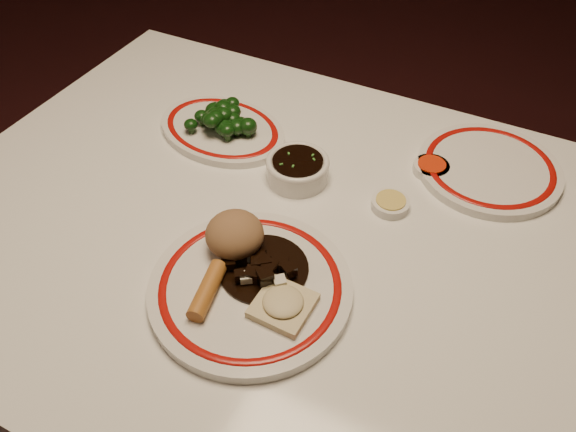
{
  "coord_description": "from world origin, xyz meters",
  "views": [
    {
      "loc": [
        0.3,
        -0.56,
        1.41
      ],
      "look_at": [
        0.02,
        -0.02,
        0.8
      ],
      "focal_mm": 35.0,
      "sensor_mm": 36.0,
      "label": 1
    }
  ],
  "objects_px": {
    "main_plate": "(251,288)",
    "fried_wonton": "(283,304)",
    "spring_roll": "(207,290)",
    "broccoli_pile": "(224,118)",
    "soy_bowl": "(298,170)",
    "broccoli_plate": "(222,129)",
    "rice_mound": "(235,234)",
    "stirfry_heap": "(262,266)",
    "dining_table": "(281,262)"
  },
  "relations": [
    {
      "from": "broccoli_pile",
      "to": "soy_bowl",
      "type": "height_order",
      "value": "broccoli_pile"
    },
    {
      "from": "dining_table",
      "to": "soy_bowl",
      "type": "xyz_separation_m",
      "value": [
        -0.03,
        0.12,
        0.11
      ]
    },
    {
      "from": "dining_table",
      "to": "broccoli_pile",
      "type": "xyz_separation_m",
      "value": [
        -0.21,
        0.17,
        0.13
      ]
    },
    {
      "from": "rice_mound",
      "to": "fried_wonton",
      "type": "height_order",
      "value": "rice_mound"
    },
    {
      "from": "rice_mound",
      "to": "spring_roll",
      "type": "bearing_deg",
      "value": -83.73
    },
    {
      "from": "dining_table",
      "to": "main_plate",
      "type": "distance_m",
      "value": 0.17
    },
    {
      "from": "spring_roll",
      "to": "broccoli_plate",
      "type": "distance_m",
      "value": 0.4
    },
    {
      "from": "main_plate",
      "to": "fried_wonton",
      "type": "bearing_deg",
      "value": -13.87
    },
    {
      "from": "soy_bowl",
      "to": "spring_roll",
      "type": "bearing_deg",
      "value": -88.7
    },
    {
      "from": "main_plate",
      "to": "broccoli_plate",
      "type": "bearing_deg",
      "value": 127.64
    },
    {
      "from": "fried_wonton",
      "to": "stirfry_heap",
      "type": "relative_size",
      "value": 0.59
    },
    {
      "from": "dining_table",
      "to": "rice_mound",
      "type": "distance_m",
      "value": 0.17
    },
    {
      "from": "broccoli_plate",
      "to": "broccoli_pile",
      "type": "distance_m",
      "value": 0.03
    },
    {
      "from": "main_plate",
      "to": "soy_bowl",
      "type": "xyz_separation_m",
      "value": [
        -0.05,
        0.26,
        0.01
      ]
    },
    {
      "from": "broccoli_plate",
      "to": "spring_roll",
      "type": "bearing_deg",
      "value": -61.07
    },
    {
      "from": "spring_roll",
      "to": "broccoli_plate",
      "type": "bearing_deg",
      "value": 107.54
    },
    {
      "from": "broccoli_pile",
      "to": "soy_bowl",
      "type": "relative_size",
      "value": 1.21
    },
    {
      "from": "broccoli_plate",
      "to": "dining_table",
      "type": "bearing_deg",
      "value": -38.26
    },
    {
      "from": "dining_table",
      "to": "stirfry_heap",
      "type": "xyz_separation_m",
      "value": [
        0.02,
        -0.11,
        0.12
      ]
    },
    {
      "from": "rice_mound",
      "to": "broccoli_plate",
      "type": "height_order",
      "value": "rice_mound"
    },
    {
      "from": "main_plate",
      "to": "broccoli_plate",
      "type": "relative_size",
      "value": 1.3
    },
    {
      "from": "fried_wonton",
      "to": "broccoli_pile",
      "type": "height_order",
      "value": "broccoli_pile"
    },
    {
      "from": "main_plate",
      "to": "spring_roll",
      "type": "relative_size",
      "value": 3.94
    },
    {
      "from": "main_plate",
      "to": "fried_wonton",
      "type": "distance_m",
      "value": 0.07
    },
    {
      "from": "fried_wonton",
      "to": "stirfry_heap",
      "type": "height_order",
      "value": "stirfry_heap"
    },
    {
      "from": "dining_table",
      "to": "broccoli_pile",
      "type": "relative_size",
      "value": 9.17
    },
    {
      "from": "main_plate",
      "to": "broccoli_pile",
      "type": "relative_size",
      "value": 2.83
    },
    {
      "from": "rice_mound",
      "to": "soy_bowl",
      "type": "bearing_deg",
      "value": 89.01
    },
    {
      "from": "broccoli_plate",
      "to": "broccoli_pile",
      "type": "xyz_separation_m",
      "value": [
        0.01,
        -0.0,
        0.03
      ]
    },
    {
      "from": "stirfry_heap",
      "to": "broccoli_pile",
      "type": "distance_m",
      "value": 0.36
    },
    {
      "from": "spring_roll",
      "to": "dining_table",
      "type": "bearing_deg",
      "value": 72.11
    },
    {
      "from": "broccoli_plate",
      "to": "soy_bowl",
      "type": "height_order",
      "value": "soy_bowl"
    },
    {
      "from": "main_plate",
      "to": "spring_roll",
      "type": "distance_m",
      "value": 0.07
    },
    {
      "from": "spring_roll",
      "to": "broccoli_pile",
      "type": "distance_m",
      "value": 0.4
    },
    {
      "from": "broccoli_pile",
      "to": "spring_roll",
      "type": "bearing_deg",
      "value": -62.05
    },
    {
      "from": "dining_table",
      "to": "broccoli_plate",
      "type": "xyz_separation_m",
      "value": [
        -0.22,
        0.17,
        0.1
      ]
    },
    {
      "from": "dining_table",
      "to": "rice_mound",
      "type": "height_order",
      "value": "rice_mound"
    },
    {
      "from": "fried_wonton",
      "to": "broccoli_plate",
      "type": "relative_size",
      "value": 0.28
    },
    {
      "from": "dining_table",
      "to": "main_plate",
      "type": "xyz_separation_m",
      "value": [
        0.02,
        -0.14,
        0.1
      ]
    },
    {
      "from": "rice_mound",
      "to": "fried_wonton",
      "type": "xyz_separation_m",
      "value": [
        0.11,
        -0.07,
        -0.02
      ]
    },
    {
      "from": "dining_table",
      "to": "spring_roll",
      "type": "relative_size",
      "value": 12.74
    },
    {
      "from": "main_plate",
      "to": "fried_wonton",
      "type": "height_order",
      "value": "fried_wonton"
    },
    {
      "from": "spring_roll",
      "to": "soy_bowl",
      "type": "distance_m",
      "value": 0.3
    },
    {
      "from": "spring_roll",
      "to": "stirfry_heap",
      "type": "bearing_deg",
      "value": 47.01
    },
    {
      "from": "dining_table",
      "to": "spring_roll",
      "type": "xyz_separation_m",
      "value": [
        -0.02,
        -0.18,
        0.12
      ]
    },
    {
      "from": "spring_roll",
      "to": "stirfry_heap",
      "type": "distance_m",
      "value": 0.09
    },
    {
      "from": "fried_wonton",
      "to": "soy_bowl",
      "type": "bearing_deg",
      "value": 112.3
    },
    {
      "from": "main_plate",
      "to": "rice_mound",
      "type": "height_order",
      "value": "rice_mound"
    },
    {
      "from": "spring_roll",
      "to": "stirfry_heap",
      "type": "relative_size",
      "value": 0.71
    },
    {
      "from": "spring_roll",
      "to": "stirfry_heap",
      "type": "height_order",
      "value": "stirfry_heap"
    }
  ]
}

